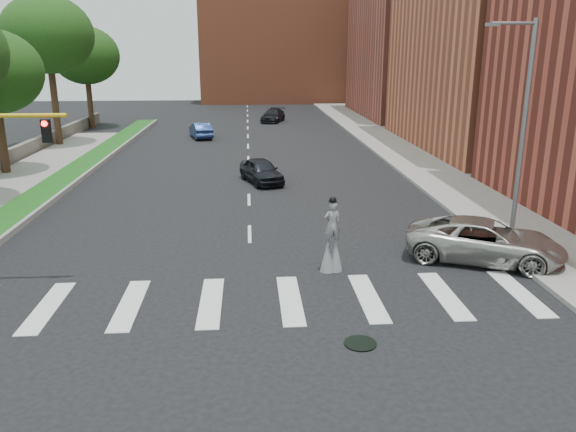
% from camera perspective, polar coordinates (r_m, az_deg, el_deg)
% --- Properties ---
extents(ground_plane, '(160.00, 160.00, 0.00)m').
position_cam_1_polar(ground_plane, '(17.52, -3.78, -10.00)').
color(ground_plane, black).
rests_on(ground_plane, ground).
extents(grass_median, '(2.00, 60.00, 0.25)m').
position_cam_1_polar(grass_median, '(38.29, -21.54, 3.70)').
color(grass_median, '#154B15').
rests_on(grass_median, ground).
extents(median_curb, '(0.20, 60.00, 0.28)m').
position_cam_1_polar(median_curb, '(37.98, -20.03, 3.78)').
color(median_curb, gray).
rests_on(median_curb, ground).
extents(sidewalk_right, '(5.00, 90.00, 0.18)m').
position_cam_1_polar(sidewalk_right, '(43.26, 12.82, 5.74)').
color(sidewalk_right, gray).
rests_on(sidewalk_right, ground).
extents(manhole, '(0.90, 0.90, 0.04)m').
position_cam_1_polar(manhole, '(16.03, 7.34, -12.71)').
color(manhole, black).
rests_on(manhole, ground).
extents(building_far, '(16.00, 22.00, 20.00)m').
position_cam_1_polar(building_far, '(73.12, 14.09, 17.66)').
color(building_far, '#9D4739').
rests_on(building_far, ground).
extents(building_backdrop, '(26.00, 14.00, 18.00)m').
position_cam_1_polar(building_backdrop, '(93.90, -0.45, 17.13)').
color(building_backdrop, '#C35E3D').
rests_on(building_backdrop, ground).
extents(streetlight, '(2.05, 0.20, 9.00)m').
position_cam_1_polar(streetlight, '(24.45, 22.64, 8.38)').
color(streetlight, slate).
rests_on(streetlight, ground).
extents(stilt_performer, '(0.83, 0.58, 2.83)m').
position_cam_1_polar(stilt_performer, '(20.47, 4.47, -2.72)').
color(stilt_performer, '#342114').
rests_on(stilt_performer, ground).
extents(suv_crossing, '(6.43, 4.89, 1.62)m').
position_cam_1_polar(suv_crossing, '(22.77, 19.39, -2.39)').
color(suv_crossing, '#A8A59E').
rests_on(suv_crossing, ground).
extents(car_near, '(3.02, 4.67, 1.48)m').
position_cam_1_polar(car_near, '(34.57, -2.73, 4.62)').
color(car_near, black).
rests_on(car_near, ground).
extents(car_mid, '(2.60, 4.65, 1.45)m').
position_cam_1_polar(car_mid, '(53.39, -8.85, 8.60)').
color(car_mid, navy).
rests_on(car_mid, ground).
extents(car_far, '(3.35, 5.37, 1.45)m').
position_cam_1_polar(car_far, '(65.29, -1.53, 10.17)').
color(car_far, black).
rests_on(car_far, ground).
extents(tree_4, '(7.36, 7.36, 12.23)m').
position_cam_1_polar(tree_4, '(51.56, -23.27, 16.56)').
color(tree_4, '#342114').
rests_on(tree_4, ground).
extents(tree_5, '(6.84, 6.84, 10.29)m').
position_cam_1_polar(tree_5, '(63.12, -19.89, 15.06)').
color(tree_5, '#342114').
rests_on(tree_5, ground).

